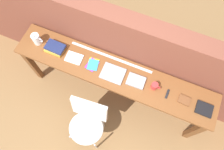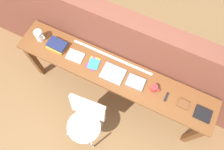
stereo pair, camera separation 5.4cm
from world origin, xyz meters
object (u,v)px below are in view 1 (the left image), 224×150
(mug, at_px, (155,86))
(leather_journal_brown, at_px, (184,100))
(book_stack_leftmost, at_px, (55,48))
(book_open_centre, at_px, (112,73))
(multitool_folded, at_px, (167,94))
(magazine_cycling, at_px, (74,58))
(book_repair_rightmost, at_px, (204,109))
(chair_white_moulded, at_px, (87,122))
(pitcher_white, at_px, (37,39))
(pamphlet_pile_colourful, at_px, (93,64))

(mug, xyz_separation_m, leather_journal_brown, (0.36, -0.02, -0.03))
(book_stack_leftmost, height_order, book_open_centre, book_stack_leftmost)
(mug, xyz_separation_m, multitool_folded, (0.16, -0.02, -0.04))
(multitool_folded, bearing_deg, magazine_cycling, -179.92)
(magazine_cycling, relative_size, mug, 1.84)
(book_open_centre, bearing_deg, book_repair_rightmost, -1.03)
(chair_white_moulded, distance_m, pitcher_white, 1.19)
(pamphlet_pile_colourful, bearing_deg, magazine_cycling, -177.56)
(magazine_cycling, distance_m, book_repair_rightmost, 1.60)
(book_open_centre, bearing_deg, book_stack_leftmost, 177.00)
(book_open_centre, distance_m, multitool_folded, 0.67)
(magazine_cycling, xyz_separation_m, mug, (1.01, 0.02, 0.04))
(pamphlet_pile_colourful, distance_m, book_repair_rightmost, 1.36)
(pamphlet_pile_colourful, bearing_deg, book_repair_rightmost, -0.80)
(pitcher_white, relative_size, mug, 1.67)
(book_stack_leftmost, xyz_separation_m, mug, (1.28, -0.00, 0.01))
(chair_white_moulded, xyz_separation_m, magazine_cycling, (-0.42, 0.59, 0.36))
(mug, height_order, book_repair_rightmost, mug)
(book_open_centre, height_order, book_repair_rightmost, book_repair_rightmost)
(book_repair_rightmost, bearing_deg, leather_journal_brown, 176.96)
(pamphlet_pile_colourful, xyz_separation_m, multitool_folded, (0.93, -0.01, 0.00))
(chair_white_moulded, height_order, book_open_centre, book_open_centre)
(book_stack_leftmost, xyz_separation_m, magazine_cycling, (0.27, -0.02, -0.03))
(magazine_cycling, xyz_separation_m, pamphlet_pile_colourful, (0.24, 0.01, -0.00))
(pitcher_white, xyz_separation_m, magazine_cycling, (0.51, -0.03, -0.07))
(book_open_centre, xyz_separation_m, mug, (0.51, 0.03, 0.04))
(multitool_folded, bearing_deg, book_repair_rightmost, -1.38)
(chair_white_moulded, distance_m, book_stack_leftmost, 0.99)
(book_stack_leftmost, height_order, book_repair_rightmost, book_stack_leftmost)
(magazine_cycling, bearing_deg, chair_white_moulded, -57.67)
(pitcher_white, relative_size, leather_journal_brown, 1.41)
(leather_journal_brown, bearing_deg, book_open_centre, -176.34)
(chair_white_moulded, height_order, book_stack_leftmost, book_stack_leftmost)
(pamphlet_pile_colourful, bearing_deg, pitcher_white, 178.84)
(book_repair_rightmost, bearing_deg, book_open_centre, -179.77)
(book_stack_leftmost, relative_size, mug, 2.16)
(mug, bearing_deg, multitool_folded, -6.92)
(pitcher_white, bearing_deg, leather_journal_brown, -0.63)
(multitool_folded, bearing_deg, leather_journal_brown, 0.96)
(magazine_cycling, height_order, multitool_folded, multitool_folded)
(pitcher_white, relative_size, book_open_centre, 0.68)
(book_open_centre, height_order, leather_journal_brown, leather_journal_brown)
(book_repair_rightmost, bearing_deg, multitool_folded, 178.98)
(pamphlet_pile_colourful, bearing_deg, mug, 0.82)
(pitcher_white, height_order, book_open_centre, pitcher_white)
(pitcher_white, relative_size, magazine_cycling, 0.91)
(magazine_cycling, distance_m, multitool_folded, 1.18)
(pitcher_white, distance_m, multitool_folded, 1.69)
(chair_white_moulded, relative_size, multitool_folded, 8.10)
(pitcher_white, xyz_separation_m, leather_journal_brown, (1.89, -0.02, -0.07))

